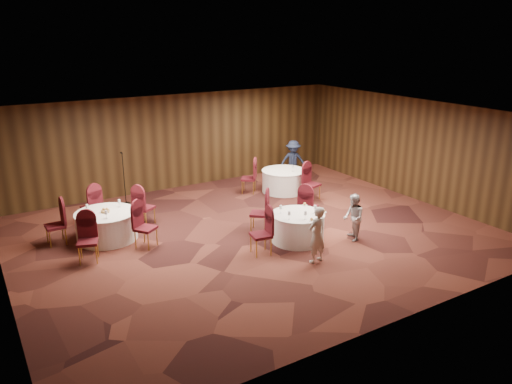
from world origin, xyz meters
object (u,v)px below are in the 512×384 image
table_left (107,225)px  man_c (293,161)px  woman_a (317,235)px  table_right (284,181)px  mic_stand (125,189)px  table_main (298,227)px  woman_b (353,218)px

table_left → man_c: man_c is taller
table_left → woman_a: bearing=-45.6°
table_left → woman_a: (3.83, -3.92, 0.31)m
table_left → table_right: same height
table_left → man_c: (7.21, 1.80, 0.37)m
table_left → mic_stand: 2.80m
table_main → mic_stand: 5.94m
table_main → man_c: man_c is taller
table_left → mic_stand: mic_stand is taller
mic_stand → woman_a: size_ratio=1.21×
table_right → woman_a: woman_a is taller
table_main → table_right: same height
table_left → man_c: bearing=14.1°
table_left → table_main: bearing=-32.6°
table_left → woman_b: (5.44, -3.38, 0.24)m
table_right → man_c: man_c is taller
table_main → table_right: 4.17m
table_right → mic_stand: mic_stand is taller
table_left → man_c: 7.44m
mic_stand → woman_a: 6.91m
woman_b → man_c: size_ratio=0.83×
table_left → table_right: size_ratio=1.06×
man_c → table_left: bearing=-140.5°
woman_a → table_right: bearing=-124.7°
woman_b → man_c: (1.77, 5.18, 0.12)m
mic_stand → woman_b: size_ratio=1.34×
table_main → table_left: size_ratio=0.88×
mic_stand → man_c: size_ratio=1.12×
table_right → table_left: bearing=-171.3°
table_main → mic_stand: mic_stand is taller
table_right → mic_stand: bearing=162.7°
table_left → man_c: size_ratio=1.06×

